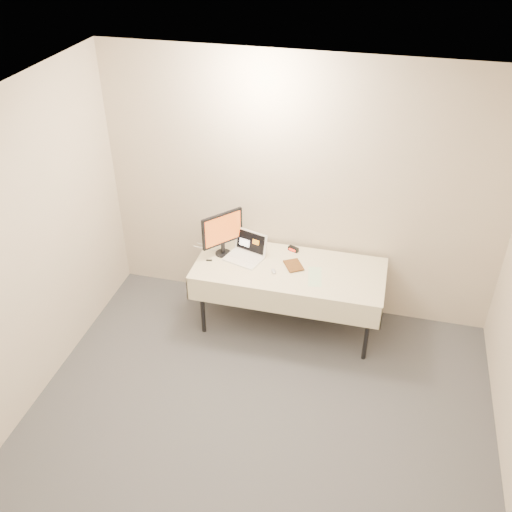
% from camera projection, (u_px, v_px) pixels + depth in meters
% --- Properties ---
extents(ground, '(5.00, 5.00, 0.00)m').
position_uv_depth(ground, '(234.00, 497.00, 4.34)').
color(ground, '#4B4B51').
rests_on(ground, ground).
extents(back_wall, '(4.00, 0.10, 2.70)m').
position_uv_depth(back_wall, '(301.00, 191.00, 5.60)').
color(back_wall, beige).
rests_on(back_wall, ground).
extents(table, '(1.86, 0.81, 0.74)m').
position_uv_depth(table, '(289.00, 273.00, 5.61)').
color(table, black).
rests_on(table, ground).
extents(laptop, '(0.43, 0.39, 0.25)m').
position_uv_depth(laptop, '(247.00, 252.00, 5.70)').
color(laptop, white).
rests_on(laptop, table).
extents(monitor, '(0.32, 0.37, 0.47)m').
position_uv_depth(monitor, '(222.00, 231.00, 5.63)').
color(monitor, black).
rests_on(monitor, table).
extents(book, '(0.14, 0.09, 0.21)m').
position_uv_depth(book, '(286.00, 259.00, 5.52)').
color(book, '#94541A').
rests_on(book, table).
extents(alarm_clock, '(0.12, 0.08, 0.04)m').
position_uv_depth(alarm_clock, '(293.00, 249.00, 5.82)').
color(alarm_clock, black).
rests_on(alarm_clock, table).
extents(clicker, '(0.08, 0.10, 0.02)m').
position_uv_depth(clicker, '(274.00, 271.00, 5.51)').
color(clicker, '#BDBDC0').
rests_on(clicker, table).
extents(paper_form, '(0.17, 0.34, 0.00)m').
position_uv_depth(paper_form, '(315.00, 277.00, 5.46)').
color(paper_form, '#C2E6B7').
rests_on(paper_form, table).
extents(usb_dongle, '(0.06, 0.03, 0.01)m').
position_uv_depth(usb_dongle, '(209.00, 260.00, 5.68)').
color(usb_dongle, black).
rests_on(usb_dongle, table).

